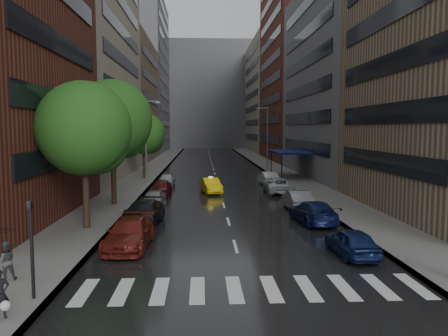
% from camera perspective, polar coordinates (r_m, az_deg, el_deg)
% --- Properties ---
extents(ground, '(220.00, 220.00, 0.00)m').
position_cam_1_polar(ground, '(19.04, 2.45, -13.40)').
color(ground, gray).
rests_on(ground, ground).
extents(road, '(14.00, 140.00, 0.01)m').
position_cam_1_polar(road, '(68.25, -1.47, 0.14)').
color(road, black).
rests_on(road, ground).
extents(sidewalk_left, '(4.00, 140.00, 0.15)m').
position_cam_1_polar(sidewalk_left, '(68.61, -9.00, 0.16)').
color(sidewalk_left, gray).
rests_on(sidewalk_left, ground).
extents(sidewalk_right, '(4.00, 140.00, 0.15)m').
position_cam_1_polar(sidewalk_right, '(69.06, 6.02, 0.23)').
color(sidewalk_right, gray).
rests_on(sidewalk_right, ground).
extents(crosswalk, '(13.15, 2.80, 0.01)m').
position_cam_1_polar(crosswalk, '(17.18, 3.79, -15.46)').
color(crosswalk, silver).
rests_on(crosswalk, ground).
extents(buildings_left, '(8.00, 108.00, 38.00)m').
position_cam_1_polar(buildings_left, '(78.52, -12.94, 12.36)').
color(buildings_left, maroon).
rests_on(buildings_left, ground).
extents(buildings_right, '(8.05, 109.10, 36.00)m').
position_cam_1_polar(buildings_right, '(77.03, 9.84, 11.84)').
color(buildings_right, '#937A5B').
rests_on(buildings_right, ground).
extents(building_far, '(40.00, 14.00, 32.00)m').
position_cam_1_polar(building_far, '(136.33, -2.22, 9.41)').
color(building_far, slate).
rests_on(building_far, ground).
extents(tree_near, '(5.55, 5.55, 8.84)m').
position_cam_1_polar(tree_near, '(26.93, -17.81, 4.93)').
color(tree_near, '#382619').
rests_on(tree_near, ground).
extents(tree_mid, '(6.16, 6.16, 9.82)m').
position_cam_1_polar(tree_mid, '(34.91, -14.39, 6.13)').
color(tree_mid, '#382619').
rests_on(tree_mid, ground).
extents(tree_far, '(4.97, 4.97, 7.92)m').
position_cam_1_polar(tree_far, '(53.02, -10.42, 4.44)').
color(tree_far, '#382619').
rests_on(tree_far, ground).
extents(taxi, '(2.23, 4.45, 1.40)m').
position_cam_1_polar(taxi, '(40.99, -1.74, -2.30)').
color(taxi, yellow).
rests_on(taxi, ground).
extents(parked_cars_left, '(2.59, 28.38, 1.51)m').
position_cam_1_polar(parked_cars_left, '(31.97, -9.53, -4.49)').
color(parked_cars_left, maroon).
rests_on(parked_cars_left, ground).
extents(parked_cars_right, '(2.53, 30.60, 1.46)m').
position_cam_1_polar(parked_cars_right, '(34.98, 8.86, -3.64)').
color(parked_cars_right, '#0F1E48').
rests_on(parked_cars_right, ground).
extents(ped_bag_walker, '(0.70, 0.64, 1.57)m').
position_cam_1_polar(ped_bag_walker, '(15.74, -27.21, -14.56)').
color(ped_bag_walker, black).
rests_on(ped_bag_walker, sidewalk_left).
extents(ped_black_umbrella, '(0.96, 0.98, 2.09)m').
position_cam_1_polar(ped_black_umbrella, '(19.20, -26.67, -9.43)').
color(ped_black_umbrella, '#46464A').
rests_on(ped_black_umbrella, sidewalk_left).
extents(traffic_light, '(0.18, 0.15, 3.45)m').
position_cam_1_polar(traffic_light, '(16.64, -23.84, -8.60)').
color(traffic_light, black).
rests_on(traffic_light, sidewalk_left).
extents(street_lamp_left, '(1.74, 0.22, 9.00)m').
position_cam_1_polar(street_lamp_left, '(48.35, -10.08, 3.75)').
color(street_lamp_left, gray).
rests_on(street_lamp_left, sidewalk_left).
extents(street_lamp_right, '(1.74, 0.22, 9.00)m').
position_cam_1_polar(street_lamp_right, '(63.67, 5.62, 4.15)').
color(street_lamp_right, gray).
rests_on(street_lamp_right, sidewalk_right).
extents(awning, '(4.00, 8.00, 3.12)m').
position_cam_1_polar(awning, '(54.11, 8.49, 2.06)').
color(awning, navy).
rests_on(awning, sidewalk_right).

